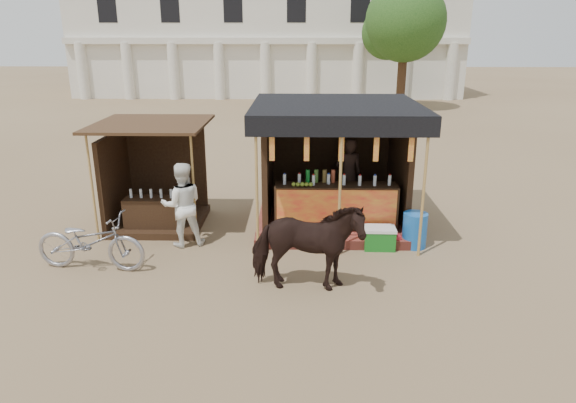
# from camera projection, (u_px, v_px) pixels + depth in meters

# --- Properties ---
(ground) EXTENTS (120.00, 120.00, 0.00)m
(ground) POSITION_uv_depth(u_px,v_px,m) (286.00, 291.00, 8.81)
(ground) COLOR #846B4C
(ground) RESTS_ON ground
(main_stall) EXTENTS (3.60, 3.61, 2.78)m
(main_stall) POSITION_uv_depth(u_px,v_px,m) (334.00, 181.00, 11.66)
(main_stall) COLOR #973E31
(main_stall) RESTS_ON ground
(secondary_stall) EXTENTS (2.40, 2.40, 2.38)m
(secondary_stall) POSITION_uv_depth(u_px,v_px,m) (151.00, 188.00, 11.68)
(secondary_stall) COLOR #322112
(secondary_stall) RESTS_ON ground
(cow) EXTENTS (1.94, 0.94, 1.61)m
(cow) POSITION_uv_depth(u_px,v_px,m) (307.00, 247.00, 8.62)
(cow) COLOR black
(cow) RESTS_ON ground
(motorbike) EXTENTS (2.14, 0.93, 1.09)m
(motorbike) POSITION_uv_depth(u_px,v_px,m) (90.00, 242.00, 9.50)
(motorbike) COLOR #95959D
(motorbike) RESTS_ON ground
(bystander) EXTENTS (1.00, 0.87, 1.76)m
(bystander) POSITION_uv_depth(u_px,v_px,m) (182.00, 205.00, 10.48)
(bystander) COLOR white
(bystander) RESTS_ON ground
(blue_barrel) EXTENTS (0.50, 0.50, 0.73)m
(blue_barrel) POSITION_uv_depth(u_px,v_px,m) (415.00, 230.00, 10.54)
(blue_barrel) COLOR #1759B0
(blue_barrel) RESTS_ON ground
(red_crate) EXTENTS (0.48, 0.44, 0.28)m
(red_crate) POSITION_uv_depth(u_px,v_px,m) (388.00, 240.00, 10.62)
(red_crate) COLOR maroon
(red_crate) RESTS_ON ground
(cooler) EXTENTS (0.65, 0.45, 0.46)m
(cooler) POSITION_uv_depth(u_px,v_px,m) (379.00, 238.00, 10.50)
(cooler) COLOR #186D1D
(cooler) RESTS_ON ground
(background_building) EXTENTS (26.00, 7.45, 8.18)m
(background_building) POSITION_uv_depth(u_px,v_px,m) (268.00, 36.00, 36.02)
(background_building) COLOR silver
(background_building) RESTS_ON ground
(tree) EXTENTS (4.50, 4.40, 7.00)m
(tree) POSITION_uv_depth(u_px,v_px,m) (401.00, 24.00, 28.25)
(tree) COLOR #382314
(tree) RESTS_ON ground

